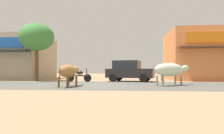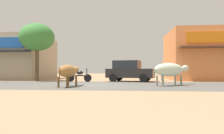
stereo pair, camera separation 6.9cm
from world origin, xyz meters
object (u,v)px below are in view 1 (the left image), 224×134
cow_near_brown (69,71)px  cow_far_dark (170,70)px  parked_motorcycle (79,76)px  pedestrian_by_shop (162,70)px  roadside_tree (37,37)px  parked_hatchback_car (129,71)px

cow_near_brown → cow_far_dark: bearing=11.4°
parked_motorcycle → pedestrian_by_shop: pedestrian_by_shop is taller
roadside_tree → cow_near_brown: (4.34, -5.37, -2.77)m
roadside_tree → parked_motorcycle: 5.02m
parked_motorcycle → roadside_tree: bearing=167.0°
parked_hatchback_car → cow_far_dark: 4.71m
roadside_tree → parked_hatchback_car: size_ratio=1.22×
pedestrian_by_shop → parked_motorcycle: bearing=-165.0°
parked_motorcycle → cow_far_dark: (6.15, -3.35, 0.44)m
roadside_tree → pedestrian_by_shop: (10.36, 0.87, -2.69)m
cow_near_brown → pedestrian_by_shop: (6.02, 6.24, 0.07)m
parked_hatchback_car → cow_near_brown: bearing=-122.3°
parked_hatchback_car → pedestrian_by_shop: 2.90m
cow_near_brown → cow_far_dark: (5.63, 1.14, 0.07)m
roadside_tree → cow_far_dark: (9.97, -4.23, -2.70)m
roadside_tree → cow_far_dark: bearing=-23.0°
cow_near_brown → pedestrian_by_shop: 8.67m
parked_motorcycle → parked_hatchback_car: bearing=11.0°
roadside_tree → parked_motorcycle: roadside_tree is taller
parked_motorcycle → cow_near_brown: 4.53m
parked_motorcycle → cow_near_brown: (0.52, -4.49, 0.37)m
roadside_tree → cow_far_dark: size_ratio=1.88×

